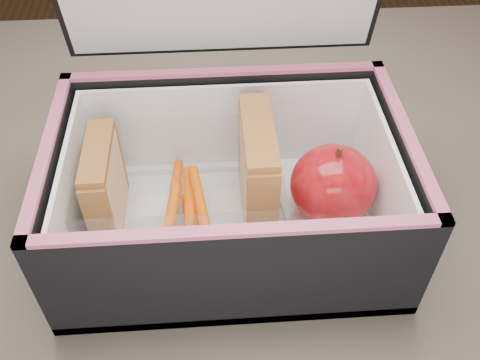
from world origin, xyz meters
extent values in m
cube|color=brown|center=(0.00, 0.00, 0.73)|extent=(1.20, 0.80, 0.03)
cube|color=#382D26|center=(0.55, 0.35, 0.36)|extent=(0.05, 0.05, 0.72)
cube|color=#E8BF8B|center=(-0.12, -0.05, 0.81)|extent=(0.01, 0.08, 0.09)
cube|color=#B75461|center=(-0.11, -0.05, 0.81)|extent=(0.01, 0.08, 0.08)
cube|color=#E8BF8B|center=(-0.11, -0.05, 0.81)|extent=(0.01, 0.08, 0.09)
cube|color=brown|center=(-0.11, -0.05, 0.86)|extent=(0.02, 0.09, 0.01)
cube|color=#E8BF8B|center=(0.02, -0.05, 0.82)|extent=(0.01, 0.10, 0.11)
cube|color=#B75461|center=(0.03, -0.05, 0.82)|extent=(0.01, 0.10, 0.10)
cube|color=#E8BF8B|center=(0.04, -0.05, 0.82)|extent=(0.01, 0.10, 0.11)
cube|color=brown|center=(0.03, -0.05, 0.88)|extent=(0.03, 0.10, 0.01)
cylinder|color=#F75800|center=(-0.03, -0.07, 0.77)|extent=(0.02, 0.08, 0.01)
cylinder|color=#F75800|center=(-0.03, -0.06, 0.79)|extent=(0.01, 0.08, 0.01)
cylinder|color=#F75800|center=(-0.02, -0.05, 0.80)|extent=(0.02, 0.08, 0.01)
cylinder|color=#F75800|center=(-0.05, -0.02, 0.77)|extent=(0.02, 0.08, 0.01)
cylinder|color=#F75800|center=(-0.04, -0.04, 0.79)|extent=(0.01, 0.08, 0.01)
cylinder|color=#F75800|center=(-0.05, -0.08, 0.80)|extent=(0.02, 0.08, 0.01)
cylinder|color=#F75800|center=(-0.03, -0.08, 0.77)|extent=(0.02, 0.08, 0.01)
cylinder|color=#F75800|center=(-0.03, -0.08, 0.79)|extent=(0.02, 0.08, 0.01)
cube|color=white|center=(0.10, -0.06, 0.77)|extent=(0.09, 0.09, 0.01)
ellipsoid|color=#7E0003|center=(0.11, -0.06, 0.81)|extent=(0.11, 0.11, 0.08)
cylinder|color=#432918|center=(0.11, -0.06, 0.85)|extent=(0.01, 0.01, 0.01)
camera|label=1|loc=(-0.01, -0.41, 1.18)|focal=40.00mm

